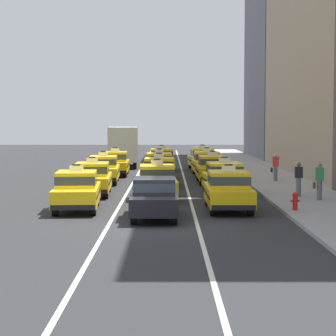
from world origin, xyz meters
name	(u,v)px	position (x,y,z in m)	size (l,w,h in m)	color
ground_plane	(154,225)	(0.00, 0.00, 0.00)	(160.00, 160.00, 0.00)	#2B2B2D
lane_stripe_left_center	(137,177)	(-1.60, 20.00, 0.00)	(0.14, 80.00, 0.01)	silver
lane_stripe_center_right	(184,177)	(1.60, 20.00, 0.00)	(0.14, 80.00, 0.01)	silver
sidewalk_curb	(281,183)	(7.20, 15.00, 0.07)	(4.00, 90.00, 0.15)	#9E9993
taxi_left_nearest	(77,190)	(-3.27, 3.69, 0.88)	(2.09, 4.66, 1.96)	black
taxi_left_second	(93,178)	(-3.27, 9.32, 0.88)	(2.01, 4.64, 1.96)	black
taxi_left_third	(104,169)	(-3.35, 15.63, 0.88)	(1.98, 4.62, 1.96)	black
taxi_left_fourth	(116,163)	(-3.09, 21.15, 0.88)	(1.91, 4.59, 1.96)	black
box_truck_left_fifth	(124,145)	(-3.13, 29.54, 1.78)	(2.63, 7.08, 3.27)	black
sedan_center_nearest	(155,197)	(0.03, 1.46, 0.85)	(1.78, 4.31, 1.58)	black
taxi_center_second	(158,181)	(0.02, 7.55, 0.88)	(2.01, 4.64, 1.96)	black
taxi_center_third	(160,172)	(0.03, 13.54, 0.88)	(1.83, 4.56, 1.96)	black
taxi_center_fourth	(160,165)	(-0.04, 19.27, 0.88)	(2.04, 4.65, 1.96)	black
taxi_center_fifth	(162,159)	(0.06, 25.75, 0.88)	(2.02, 4.64, 1.96)	black
taxi_right_nearest	(229,190)	(3.06, 3.68, 0.88)	(1.84, 4.57, 1.96)	black
taxi_right_second	(225,178)	(3.39, 9.49, 0.88)	(2.06, 4.65, 1.96)	black
taxi_right_third	(213,169)	(3.22, 15.83, 0.88)	(1.86, 4.58, 1.96)	black
taxi_right_fourth	(207,163)	(3.20, 21.19, 0.88)	(1.94, 4.61, 1.96)	black
taxi_right_fifth	(203,158)	(3.16, 26.54, 0.88)	(2.10, 4.66, 1.96)	black
sedan_right_sixth	(201,155)	(3.32, 31.85, 0.85)	(1.99, 4.39, 1.58)	black
pedestrian_near_crosswalk	(320,181)	(7.44, 6.16, 1.00)	(0.47, 0.24, 1.70)	slate
pedestrian_by_storefront	(276,167)	(7.04, 15.81, 0.98)	(0.47, 0.24, 1.66)	slate
pedestrian_trailing	(299,179)	(6.80, 7.64, 0.97)	(0.36, 0.24, 1.62)	slate
fire_hydrant	(296,200)	(5.68, 2.76, 0.55)	(0.36, 0.22, 0.73)	red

